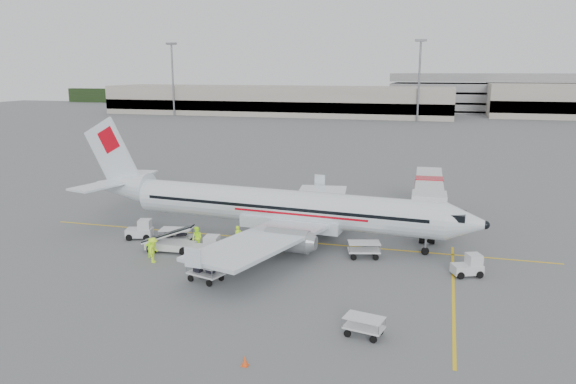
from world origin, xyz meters
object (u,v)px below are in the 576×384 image
tug_mid (205,247)px  aircraft (283,184)px  belt_loader (170,235)px  tug_aft (139,229)px  tug_fore (467,265)px  jet_bridge (428,201)px

tug_mid → aircraft: bearing=48.5°
belt_loader → tug_aft: 4.85m
aircraft → tug_aft: size_ratio=16.15×
tug_aft → tug_fore: bearing=-18.6°
belt_loader → tug_aft: bearing=146.9°
jet_bridge → tug_fore: bearing=-78.2°
tug_fore → tug_mid: tug_mid is taller
tug_fore → tug_mid: size_ratio=0.89×
aircraft → tug_aft: bearing=-160.4°
tug_fore → tug_aft: size_ratio=0.94×
jet_bridge → tug_aft: jet_bridge is taller
aircraft → tug_fore: (14.87, -4.85, -4.07)m
tug_mid → tug_aft: bearing=151.4°
jet_bridge → aircraft: bearing=-146.7°
belt_loader → tug_fore: 22.63m
tug_fore → jet_bridge: bearing=80.8°
tug_mid → belt_loader: bearing=161.5°
jet_bridge → tug_mid: 21.70m
aircraft → belt_loader: aircraft is taller
belt_loader → tug_mid: bearing=-15.8°
jet_bridge → tug_aft: bearing=-156.2°
jet_bridge → tug_mid: bearing=-139.9°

